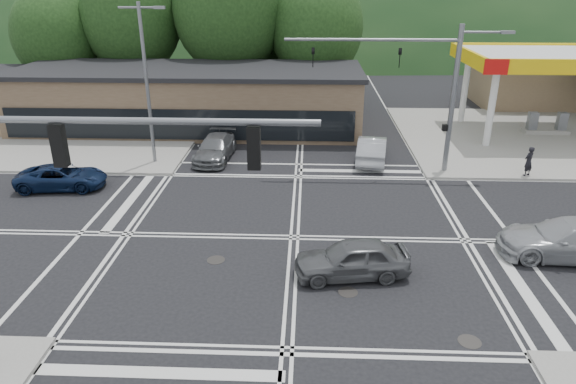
{
  "coord_description": "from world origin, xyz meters",
  "views": [
    {
      "loc": [
        0.53,
        -19.25,
        10.17
      ],
      "look_at": [
        -0.34,
        1.63,
        1.4
      ],
      "focal_mm": 32.0,
      "sensor_mm": 36.0,
      "label": 1
    }
  ],
  "objects_px": {
    "car_queue_b": "(333,121)",
    "car_northbound": "(215,148)",
    "car_grey_center": "(352,259)",
    "car_silver_east": "(570,239)",
    "car_queue_a": "(372,149)",
    "pedestrian": "(529,161)",
    "car_blue_west": "(62,177)"
  },
  "relations": [
    {
      "from": "car_silver_east",
      "to": "pedestrian",
      "type": "relative_size",
      "value": 3.3
    },
    {
      "from": "car_queue_b",
      "to": "car_northbound",
      "type": "bearing_deg",
      "value": 35.39
    },
    {
      "from": "car_northbound",
      "to": "car_queue_a",
      "type": "bearing_deg",
      "value": 3.54
    },
    {
      "from": "car_queue_b",
      "to": "pedestrian",
      "type": "distance_m",
      "value": 13.31
    },
    {
      "from": "car_grey_center",
      "to": "pedestrian",
      "type": "relative_size",
      "value": 2.56
    },
    {
      "from": "car_northbound",
      "to": "pedestrian",
      "type": "distance_m",
      "value": 17.7
    },
    {
      "from": "car_silver_east",
      "to": "pedestrian",
      "type": "height_order",
      "value": "pedestrian"
    },
    {
      "from": "car_blue_west",
      "to": "car_silver_east",
      "type": "distance_m",
      "value": 23.79
    },
    {
      "from": "car_grey_center",
      "to": "car_northbound",
      "type": "xyz_separation_m",
      "value": [
        -7.23,
        12.84,
        -0.02
      ]
    },
    {
      "from": "car_silver_east",
      "to": "car_northbound",
      "type": "bearing_deg",
      "value": -120.15
    },
    {
      "from": "car_silver_east",
      "to": "car_grey_center",
      "type": "bearing_deg",
      "value": -73.68
    },
    {
      "from": "car_queue_a",
      "to": "pedestrian",
      "type": "height_order",
      "value": "pedestrian"
    },
    {
      "from": "car_queue_b",
      "to": "car_northbound",
      "type": "relative_size",
      "value": 1.02
    },
    {
      "from": "car_blue_west",
      "to": "car_queue_b",
      "type": "xyz_separation_m",
      "value": [
        14.44,
        10.99,
        0.21
      ]
    },
    {
      "from": "car_queue_a",
      "to": "car_northbound",
      "type": "distance_m",
      "value": 9.36
    },
    {
      "from": "car_silver_east",
      "to": "car_queue_a",
      "type": "height_order",
      "value": "car_silver_east"
    },
    {
      "from": "car_grey_center",
      "to": "car_queue_b",
      "type": "height_order",
      "value": "car_queue_b"
    },
    {
      "from": "car_grey_center",
      "to": "car_queue_a",
      "type": "distance_m",
      "value": 13.01
    },
    {
      "from": "car_northbound",
      "to": "car_silver_east",
      "type": "bearing_deg",
      "value": -31.56
    },
    {
      "from": "car_blue_west",
      "to": "car_grey_center",
      "type": "relative_size",
      "value": 1.07
    },
    {
      "from": "car_silver_east",
      "to": "car_blue_west",
      "type": "bearing_deg",
      "value": -100.1
    },
    {
      "from": "car_grey_center",
      "to": "pedestrian",
      "type": "bearing_deg",
      "value": 127.02
    },
    {
      "from": "car_northbound",
      "to": "car_blue_west",
      "type": "bearing_deg",
      "value": -141.85
    },
    {
      "from": "car_grey_center",
      "to": "pedestrian",
      "type": "xyz_separation_m",
      "value": [
        10.3,
        10.41,
        0.25
      ]
    },
    {
      "from": "car_queue_a",
      "to": "car_queue_b",
      "type": "xyz_separation_m",
      "value": [
        -2.08,
        6.06,
        0.06
      ]
    },
    {
      "from": "car_grey_center",
      "to": "car_silver_east",
      "type": "distance_m",
      "value": 8.75
    },
    {
      "from": "car_blue_west",
      "to": "car_silver_east",
      "type": "bearing_deg",
      "value": -110.96
    },
    {
      "from": "car_silver_east",
      "to": "pedestrian",
      "type": "distance_m",
      "value": 8.86
    },
    {
      "from": "car_silver_east",
      "to": "car_queue_b",
      "type": "bearing_deg",
      "value": -148.63
    },
    {
      "from": "car_silver_east",
      "to": "car_queue_a",
      "type": "relative_size",
      "value": 1.16
    },
    {
      "from": "pedestrian",
      "to": "car_queue_b",
      "type": "bearing_deg",
      "value": -73.21
    },
    {
      "from": "car_blue_west",
      "to": "car_grey_center",
      "type": "height_order",
      "value": "car_grey_center"
    }
  ]
}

